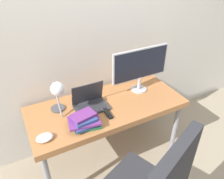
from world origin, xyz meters
The scene contains 10 objects.
ground_plane centered at (0.00, 0.00, 0.00)m, with size 12.00×12.00×0.00m, color tan.
wall_back centered at (0.00, 0.72, 1.30)m, with size 8.00×0.05×2.60m.
desk centered at (0.00, 0.33, 0.64)m, with size 1.49×0.66×0.70m.
laptop centered at (-0.15, 0.37, 0.75)m, with size 0.31×0.22×0.23m.
monitor centered at (0.42, 0.41, 0.98)m, with size 0.62×0.17×0.46m.
desk_lamp centered at (-0.44, 0.36, 0.96)m, with size 0.13×0.26×0.36m.
book_stack centered at (-0.29, 0.15, 0.76)m, with size 0.30×0.23×0.12m.
tv_remote centered at (-0.33, 0.16, 0.71)m, with size 0.06×0.16×0.02m.
media_remote centered at (-0.06, 0.19, 0.71)m, with size 0.05×0.15×0.02m.
game_controller centered at (-0.63, 0.14, 0.72)m, with size 0.13×0.11×0.04m.
Camera 1 is at (-0.73, -1.19, 1.96)m, focal length 35.00 mm.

